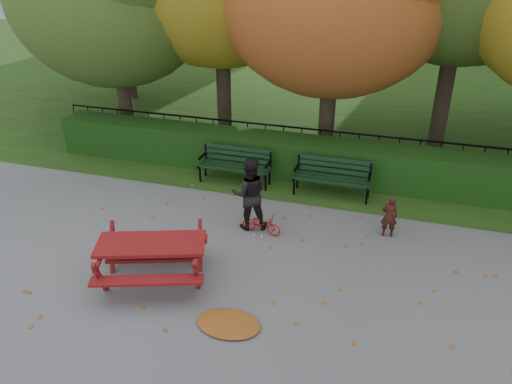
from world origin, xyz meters
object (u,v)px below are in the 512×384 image
(child, at_px, (389,216))
(adult, at_px, (250,194))
(bench_left, at_px, (236,163))
(bicycle, at_px, (261,224))
(bench_right, at_px, (333,175))
(picnic_table, at_px, (152,251))

(child, bearing_deg, adult, 0.83)
(child, relative_size, adult, 0.58)
(bench_left, distance_m, bicycle, 2.54)
(bench_left, xyz_separation_m, bicycle, (1.30, -2.17, -0.30))
(child, bearing_deg, bench_left, -30.67)
(bench_right, bearing_deg, bench_left, 180.00)
(adult, bearing_deg, bench_left, -83.95)
(child, bearing_deg, picnic_table, 26.21)
(bench_left, xyz_separation_m, adult, (0.99, -1.99, 0.26))
(picnic_table, distance_m, bicycle, 2.53)
(picnic_table, xyz_separation_m, adult, (1.07, 2.26, 0.16))
(bench_right, xyz_separation_m, adult, (-1.41, -1.99, 0.26))
(bench_right, bearing_deg, picnic_table, -120.30)
(adult, bearing_deg, bicycle, 129.53)
(bench_left, height_order, picnic_table, bench_left)
(bench_right, distance_m, adult, 2.45)
(picnic_table, distance_m, adult, 2.50)
(bench_left, height_order, bench_right, same)
(bench_left, bearing_deg, bicycle, -59.09)
(adult, relative_size, bicycle, 1.86)
(child, relative_size, bicycle, 1.09)
(child, distance_m, bicycle, 2.60)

